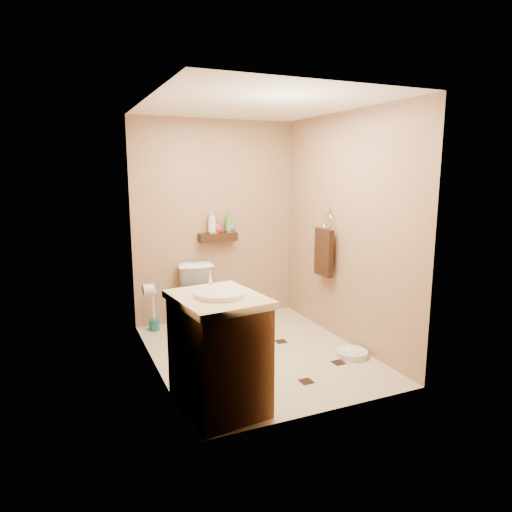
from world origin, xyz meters
name	(u,v)px	position (x,y,z in m)	size (l,w,h in m)	color
ground	(257,353)	(0.00, 0.00, 0.00)	(2.50, 2.50, 0.00)	beige
wall_back	(216,221)	(0.00, 1.25, 1.20)	(2.00, 0.04, 2.40)	#A57F5E
wall_front	(328,258)	(0.00, -1.25, 1.20)	(2.00, 0.04, 2.40)	#A57F5E
wall_left	(152,241)	(-1.00, 0.00, 1.20)	(0.04, 2.50, 2.40)	#A57F5E
wall_right	(345,229)	(1.00, 0.00, 1.20)	(0.04, 2.50, 2.40)	#A57F5E
ceiling	(257,104)	(0.00, 0.00, 2.40)	(2.00, 2.50, 0.02)	white
wall_shelf	(218,237)	(0.00, 1.17, 1.02)	(0.46, 0.14, 0.10)	#341F0E
floor_accents	(259,353)	(0.01, -0.04, 0.00)	(1.35, 1.40, 0.01)	black
toilet	(201,300)	(-0.33, 0.83, 0.37)	(0.41, 0.72, 0.74)	white
vanity	(219,351)	(-0.70, -0.87, 0.46)	(0.69, 0.81, 1.04)	brown
bathroom_scale	(352,353)	(0.82, -0.46, 0.03)	(0.35, 0.35, 0.06)	silver
toilet_brush	(154,315)	(-0.82, 1.07, 0.18)	(0.12, 0.12, 0.50)	#175E58
towel_ring	(324,250)	(0.91, 0.25, 0.95)	(0.12, 0.30, 0.76)	silver
toilet_paper	(148,289)	(-0.94, 0.65, 0.60)	(0.12, 0.11, 0.12)	silver
bottle_a	(212,222)	(-0.07, 1.17, 1.20)	(0.10, 0.10, 0.26)	silver
bottle_b	(216,227)	(-0.02, 1.17, 1.14)	(0.07, 0.07, 0.15)	yellow
bottle_c	(217,227)	(0.00, 1.17, 1.14)	(0.12, 0.12, 0.15)	red
bottle_d	(229,222)	(0.14, 1.17, 1.20)	(0.10, 0.10, 0.25)	#409331
bottle_e	(230,225)	(0.15, 1.17, 1.15)	(0.08, 0.08, 0.17)	gold
bottle_f	(231,226)	(0.17, 1.17, 1.14)	(0.11, 0.11, 0.14)	#424FA6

